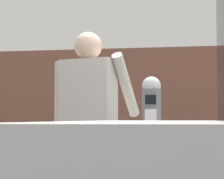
{
  "coord_description": "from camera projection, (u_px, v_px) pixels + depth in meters",
  "views": [
    {
      "loc": [
        -0.1,
        -2.88,
        1.16
      ],
      "look_at": [
        -0.65,
        0.48,
        1.39
      ],
      "focal_mm": 69.97,
      "sensor_mm": 36.0,
      "label": 1
    }
  ],
  "objects": [
    {
      "name": "background_railing",
      "position": [
        192.0,
        145.0,
        5.34
      ],
      "size": [
        24.06,
        0.06,
        0.99
      ],
      "color": "#2D7A38",
      "rests_on": "sidewalk_curb"
    },
    {
      "name": "pedestrian_at_meter",
      "position": [
        88.0,
        121.0,
        3.64
      ],
      "size": [
        0.72,
        0.5,
        1.77
      ],
      "rotation": [
        0.0,
        0.0,
        -0.26
      ],
      "color": "black",
      "rests_on": "sidewalk_curb"
    },
    {
      "name": "parking_meter",
      "position": [
        152.0,
        129.0,
        3.4
      ],
      "size": [
        0.15,
        0.16,
        1.37
      ],
      "rotation": [
        0.0,
        0.0,
        3.13
      ],
      "color": "slate",
      "rests_on": "sidewalk_curb"
    },
    {
      "name": "backdrop_wall",
      "position": [
        189.0,
        113.0,
        8.4
      ],
      "size": [
        32.0,
        0.5,
        2.53
      ],
      "primitive_type": "cube",
      "color": "brown",
      "rests_on": "ground"
    }
  ]
}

